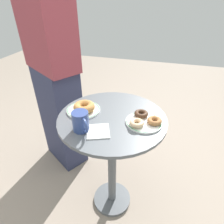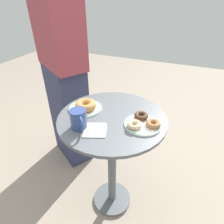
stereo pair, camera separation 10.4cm
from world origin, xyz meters
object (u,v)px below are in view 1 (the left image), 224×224
cafe_table (112,146)px  donut_old_fashioned (84,107)px  person_figure (54,77)px  donut_glazed (137,123)px  donut_cinnamon (154,121)px  coffee_mug (81,122)px  plate_left (84,110)px  donut_chocolate (141,114)px  plate_right (144,122)px  paper_napkin (98,131)px

cafe_table → donut_old_fashioned: bearing=177.8°
donut_old_fashioned → person_figure: 0.51m
donut_glazed → donut_cinnamon: bearing=27.2°
donut_old_fashioned → coffee_mug: (0.05, -0.16, 0.02)m
donut_old_fashioned → plate_left: bearing=139.9°
donut_old_fashioned → donut_cinnamon: donut_old_fashioned is taller
cafe_table → donut_cinnamon: 0.34m
donut_chocolate → person_figure: bearing=156.5°
cafe_table → coffee_mug: size_ratio=7.23×
plate_right → donut_cinnamon: bearing=1.3°
donut_glazed → paper_napkin: bearing=-152.4°
plate_left → person_figure: bearing=138.7°
plate_left → cafe_table: bearing=-4.7°
donut_cinnamon → cafe_table: bearing=177.2°
plate_right → paper_napkin: 0.25m
donut_old_fashioned → donut_cinnamon: (0.40, -0.02, -0.01)m
cafe_table → person_figure: (-0.55, 0.34, 0.26)m
plate_right → coffee_mug: size_ratio=1.79×
donut_chocolate → person_figure: person_figure is taller
plate_left → donut_glazed: donut_glazed is taller
plate_right → donut_glazed: size_ratio=2.54×
donut_cinnamon → paper_napkin: size_ratio=0.65×
cafe_table → coffee_mug: 0.33m
donut_cinnamon → coffee_mug: 0.37m
donut_chocolate → person_figure: (-0.70, 0.31, 0.02)m
paper_napkin → person_figure: 0.71m
donut_old_fashioned → donut_cinnamon: size_ratio=1.62×
donut_old_fashioned → donut_chocolate: 0.32m
plate_left → coffee_mug: (0.06, -0.17, 0.05)m
donut_cinnamon → donut_chocolate: 0.09m
paper_napkin → donut_old_fashioned: bearing=131.7°
donut_old_fashioned → paper_napkin: bearing=-48.3°
cafe_table → donut_glazed: 0.29m
donut_glazed → plate_left: bearing=167.8°
coffee_mug → plate_right: bearing=26.3°
plate_right → donut_glazed: (-0.03, -0.04, 0.02)m
donut_chocolate → donut_glazed: 0.09m
person_figure → donut_cinnamon: bearing=-24.4°
plate_left → donut_old_fashioned: 0.03m
paper_napkin → plate_left: bearing=132.1°
donut_glazed → person_figure: person_figure is taller
cafe_table → paper_napkin: bearing=-101.8°
plate_left → plate_right: size_ratio=1.01×
cafe_table → donut_cinnamon: bearing=-2.8°
donut_old_fashioned → person_figure: person_figure is taller
donut_cinnamon → paper_napkin: 0.29m
donut_chocolate → paper_napkin: bearing=-135.4°
donut_old_fashioned → coffee_mug: bearing=-72.0°
plate_right → donut_cinnamon: (0.05, 0.00, 0.02)m
donut_old_fashioned → donut_glazed: donut_old_fashioned is taller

